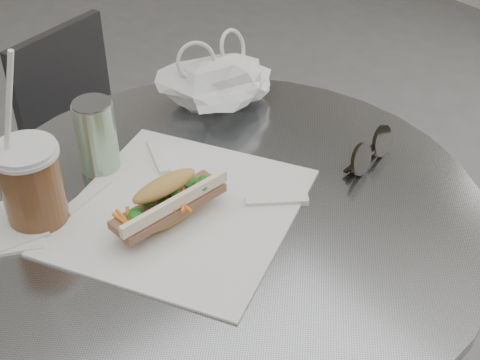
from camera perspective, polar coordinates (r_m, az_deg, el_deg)
cafe_table at (r=1.16m, az=-1.16°, el=-12.68°), size 0.76×0.76×0.74m
chair_far at (r=1.75m, az=-10.71°, el=-0.02°), size 0.37×0.40×0.69m
sandwich_paper at (r=0.95m, az=-5.01°, el=-2.58°), size 0.43×0.42×0.00m
banh_mi at (r=0.91m, az=-6.20°, el=-1.87°), size 0.21×0.10×0.07m
iced_coffee at (r=0.94m, az=-17.38°, el=-0.29°), size 0.09×0.09×0.26m
sunglasses at (r=1.05m, az=11.03°, el=2.37°), size 0.12×0.05×0.05m
plastic_bag at (r=1.16m, az=-1.59°, el=8.12°), size 0.19×0.15×0.09m
napkin_stack at (r=0.97m, az=-19.65°, el=-3.83°), size 0.15×0.15×0.01m
drink_can at (r=1.02m, az=-12.15°, el=3.67°), size 0.06×0.06×0.12m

